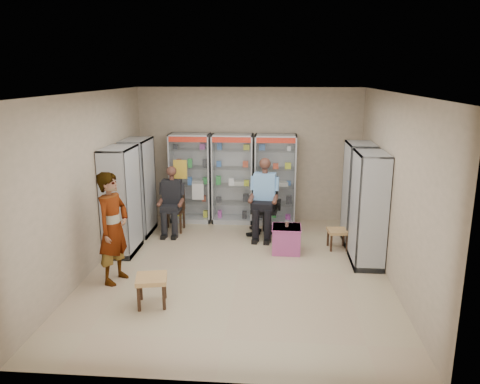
# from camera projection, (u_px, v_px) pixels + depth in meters

# --- Properties ---
(floor) EXTENTS (6.00, 6.00, 0.00)m
(floor) POSITION_uv_depth(u_px,v_px,m) (238.00, 271.00, 8.04)
(floor) COLOR tan
(floor) RESTS_ON ground
(room_shell) EXTENTS (5.02, 6.02, 3.01)m
(room_shell) POSITION_uv_depth(u_px,v_px,m) (238.00, 158.00, 7.55)
(room_shell) COLOR tan
(room_shell) RESTS_ON ground
(cabinet_back_left) EXTENTS (0.90, 0.50, 2.00)m
(cabinet_back_left) POSITION_uv_depth(u_px,v_px,m) (191.00, 178.00, 10.53)
(cabinet_back_left) COLOR silver
(cabinet_back_left) RESTS_ON floor
(cabinet_back_mid) EXTENTS (0.90, 0.50, 2.00)m
(cabinet_back_mid) POSITION_uv_depth(u_px,v_px,m) (233.00, 179.00, 10.46)
(cabinet_back_mid) COLOR #A3A5AA
(cabinet_back_mid) RESTS_ON floor
(cabinet_back_right) EXTENTS (0.90, 0.50, 2.00)m
(cabinet_back_right) POSITION_uv_depth(u_px,v_px,m) (275.00, 180.00, 10.38)
(cabinet_back_right) COLOR #B2B4B9
(cabinet_back_right) RESTS_ON floor
(cabinet_right_far) EXTENTS (0.90, 0.50, 2.00)m
(cabinet_right_far) POSITION_uv_depth(u_px,v_px,m) (358.00, 194.00, 9.17)
(cabinet_right_far) COLOR #B0B2B7
(cabinet_right_far) RESTS_ON floor
(cabinet_right_near) EXTENTS (0.90, 0.50, 2.00)m
(cabinet_right_near) POSITION_uv_depth(u_px,v_px,m) (368.00, 210.00, 8.10)
(cabinet_right_near) COLOR #B4B6BC
(cabinet_right_near) RESTS_ON floor
(cabinet_left_far) EXTENTS (0.90, 0.50, 2.00)m
(cabinet_left_far) POSITION_uv_depth(u_px,v_px,m) (138.00, 187.00, 9.70)
(cabinet_left_far) COLOR #A1A3A8
(cabinet_left_far) RESTS_ON floor
(cabinet_left_near) EXTENTS (0.90, 0.50, 2.00)m
(cabinet_left_near) POSITION_uv_depth(u_px,v_px,m) (121.00, 201.00, 8.64)
(cabinet_left_near) COLOR #A0A4A7
(cabinet_left_near) RESTS_ON floor
(wooden_chair) EXTENTS (0.42, 0.42, 0.94)m
(wooden_chair) POSITION_uv_depth(u_px,v_px,m) (174.00, 210.00, 9.97)
(wooden_chair) COLOR black
(wooden_chair) RESTS_ON floor
(seated_customer) EXTENTS (0.44, 0.60, 1.34)m
(seated_customer) POSITION_uv_depth(u_px,v_px,m) (173.00, 201.00, 9.88)
(seated_customer) COLOR black
(seated_customer) RESTS_ON floor
(office_chair) EXTENTS (0.73, 0.73, 1.21)m
(office_chair) POSITION_uv_depth(u_px,v_px,m) (265.00, 207.00, 9.72)
(office_chair) COLOR black
(office_chair) RESTS_ON floor
(seated_shopkeeper) EXTENTS (0.58, 0.75, 1.54)m
(seated_shopkeeper) POSITION_uv_depth(u_px,v_px,m) (265.00, 200.00, 9.63)
(seated_shopkeeper) COLOR #72B2E2
(seated_shopkeeper) RESTS_ON floor
(pink_trunk) EXTENTS (0.53, 0.51, 0.50)m
(pink_trunk) POSITION_uv_depth(u_px,v_px,m) (286.00, 239.00, 8.83)
(pink_trunk) COLOR #AE458A
(pink_trunk) RESTS_ON floor
(tea_glass) EXTENTS (0.07, 0.07, 0.10)m
(tea_glass) POSITION_uv_depth(u_px,v_px,m) (287.00, 224.00, 8.76)
(tea_glass) COLOR #5F2B08
(tea_glass) RESTS_ON pink_trunk
(woven_stool_a) EXTENTS (0.42, 0.42, 0.38)m
(woven_stool_a) POSITION_uv_depth(u_px,v_px,m) (338.00, 239.00, 9.01)
(woven_stool_a) COLOR #A86F47
(woven_stool_a) RESTS_ON floor
(woven_stool_b) EXTENTS (0.52, 0.52, 0.44)m
(woven_stool_b) POSITION_uv_depth(u_px,v_px,m) (152.00, 291.00, 6.81)
(woven_stool_b) COLOR #A57045
(woven_stool_b) RESTS_ON floor
(standing_man) EXTENTS (0.60, 0.76, 1.82)m
(standing_man) POSITION_uv_depth(u_px,v_px,m) (113.00, 228.00, 7.43)
(standing_man) COLOR gray
(standing_man) RESTS_ON floor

